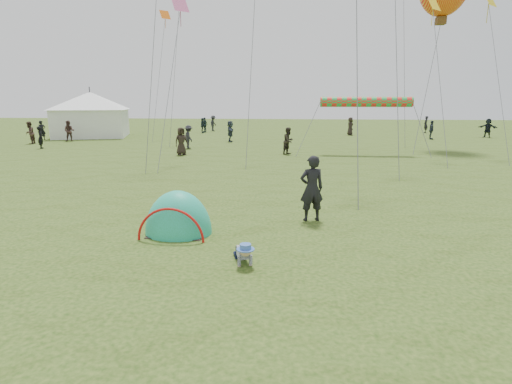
# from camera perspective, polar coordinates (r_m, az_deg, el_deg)

# --- Properties ---
(ground) EXTENTS (140.00, 140.00, 0.00)m
(ground) POSITION_cam_1_polar(r_m,az_deg,el_deg) (9.17, -5.19, -8.85)
(ground) COLOR #1D3C0F
(crawling_toddler) EXTENTS (0.68, 0.80, 0.52)m
(crawling_toddler) POSITION_cam_1_polar(r_m,az_deg,el_deg) (8.55, -1.77, -8.58)
(crawling_toddler) COLOR black
(crawling_toddler) RESTS_ON ground
(popup_tent) EXTENTS (1.78, 1.48, 2.27)m
(popup_tent) POSITION_cam_1_polar(r_m,az_deg,el_deg) (10.74, -10.96, -5.74)
(popup_tent) COLOR #1BA15F
(popup_tent) RESTS_ON ground
(standing_adult) EXTENTS (0.79, 0.63, 1.90)m
(standing_adult) POSITION_cam_1_polar(r_m,az_deg,el_deg) (11.48, 7.96, 0.50)
(standing_adult) COLOR black
(standing_adult) RESTS_ON ground
(event_marquee) EXTENTS (8.34, 8.34, 4.56)m
(event_marquee) POSITION_cam_1_polar(r_m,az_deg,el_deg) (42.32, -22.45, 10.41)
(event_marquee) COLOR white
(event_marquee) RESTS_ON ground
(crowd_person_0) EXTENTS (0.71, 0.74, 1.70)m
(crowd_person_0) POSITION_cam_1_polar(r_m,az_deg,el_deg) (40.63, -28.26, 7.77)
(crowd_person_0) COLOR black
(crowd_person_0) RESTS_ON ground
(crowd_person_1) EXTENTS (0.82, 0.98, 1.79)m
(crowd_person_1) POSITION_cam_1_polar(r_m,az_deg,el_deg) (37.15, -29.62, 7.36)
(crowd_person_1) COLOR #402C27
(crowd_person_1) RESTS_ON ground
(crowd_person_2) EXTENTS (0.67, 1.03, 1.62)m
(crowd_person_2) POSITION_cam_1_polar(r_m,az_deg,el_deg) (45.19, -7.32, 9.49)
(crowd_person_2) COLOR #24343E
(crowd_person_2) RESTS_ON ground
(crowd_person_3) EXTENTS (0.89, 1.26, 1.77)m
(crowd_person_3) POSITION_cam_1_polar(r_m,az_deg,el_deg) (47.21, -6.13, 9.75)
(crowd_person_3) COLOR #242529
(crowd_person_3) RESTS_ON ground
(crowd_person_4) EXTENTS (0.72, 0.97, 1.79)m
(crowd_person_4) POSITION_cam_1_polar(r_m,az_deg,el_deg) (42.06, 13.31, 9.13)
(crowd_person_4) COLOR black
(crowd_person_4) RESTS_ON ground
(crowd_person_5) EXTENTS (1.65, 1.39, 1.79)m
(crowd_person_5) POSITION_cam_1_polar(r_m,az_deg,el_deg) (44.19, 30.20, 7.91)
(crowd_person_5) COLOR black
(crowd_person_5) RESTS_ON ground
(crowd_person_6) EXTENTS (0.55, 0.72, 1.80)m
(crowd_person_6) POSITION_cam_1_polar(r_m,az_deg,el_deg) (47.82, 23.08, 8.87)
(crowd_person_6) COLOR black
(crowd_person_6) RESTS_ON ground
(crowd_person_7) EXTENTS (1.03, 0.91, 1.76)m
(crowd_person_7) POSITION_cam_1_polar(r_m,az_deg,el_deg) (38.04, -25.12, 7.89)
(crowd_person_7) COLOR #402926
(crowd_person_7) RESTS_ON ground
(crowd_person_8) EXTENTS (0.61, 1.05, 1.68)m
(crowd_person_8) POSITION_cam_1_polar(r_m,az_deg,el_deg) (39.74, 23.76, 8.12)
(crowd_person_8) COLOR #262F39
(crowd_person_8) RESTS_ON ground
(crowd_person_9) EXTENTS (1.11, 1.25, 1.68)m
(crowd_person_9) POSITION_cam_1_polar(r_m,az_deg,el_deg) (29.69, -9.58, 7.77)
(crowd_person_9) COLOR black
(crowd_person_9) RESTS_ON ground
(crowd_person_10) EXTENTS (1.02, 0.98, 1.76)m
(crowd_person_10) POSITION_cam_1_polar(r_m,az_deg,el_deg) (26.11, -10.63, 7.14)
(crowd_person_10) COLOR black
(crowd_person_10) RESTS_ON ground
(crowd_person_11) EXTENTS (0.74, 1.69, 1.76)m
(crowd_person_11) POSITION_cam_1_polar(r_m,az_deg,el_deg) (34.43, -3.69, 8.66)
(crowd_person_11) COLOR #2D3643
(crowd_person_11) RESTS_ON ground
(crowd_person_12) EXTENTS (0.59, 0.69, 1.60)m
(crowd_person_12) POSITION_cam_1_polar(r_m,az_deg,el_deg) (33.19, -28.40, 6.86)
(crowd_person_12) COLOR black
(crowd_person_12) RESTS_ON ground
(crowd_person_13) EXTENTS (1.02, 1.07, 1.73)m
(crowd_person_13) POSITION_cam_1_polar(r_m,az_deg,el_deg) (26.12, 4.67, 7.29)
(crowd_person_13) COLOR black
(crowd_person_13) RESTS_ON ground
(crowd_person_14) EXTENTS (0.51, 0.98, 1.60)m
(crowd_person_14) POSITION_cam_1_polar(r_m,az_deg,el_deg) (44.26, -7.66, 9.40)
(crowd_person_14) COLOR #1B282E
(crowd_person_14) RESTS_ON ground
(rainbow_tube_kite) EXTENTS (5.76, 0.64, 0.64)m
(rainbow_tube_kite) POSITION_cam_1_polar(r_m,az_deg,el_deg) (27.01, 15.43, 12.31)
(rainbow_tube_kite) COLOR red
(diamond_kite_5) EXTENTS (0.97, 0.97, 0.79)m
(diamond_kite_5) POSITION_cam_1_polar(r_m,az_deg,el_deg) (24.75, -10.79, 24.81)
(diamond_kite_5) COLOR #D45B90
(diamond_kite_7) EXTENTS (0.96, 0.96, 0.78)m
(diamond_kite_7) POSITION_cam_1_polar(r_m,az_deg,el_deg) (40.09, -12.87, 23.47)
(diamond_kite_7) COLOR orange
(diamond_kite_8) EXTENTS (1.06, 1.06, 0.87)m
(diamond_kite_8) POSITION_cam_1_polar(r_m,az_deg,el_deg) (27.81, 24.01, 23.46)
(diamond_kite_8) COLOR yellow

